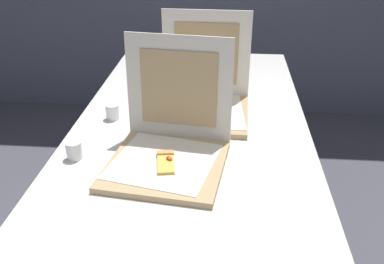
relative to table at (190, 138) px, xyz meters
name	(u,v)px	position (x,y,z in m)	size (l,w,h in m)	color
table	(190,138)	(0.00, 0.00, 0.00)	(0.95, 2.02, 0.75)	silver
pizza_box_front	(169,147)	(-0.05, -0.27, 0.11)	(0.44, 0.45, 0.41)	tan
pizza_box_middle	(203,100)	(0.04, 0.15, 0.11)	(0.40, 0.40, 0.41)	tan
cup_white_mid	(112,112)	(-0.33, 0.06, 0.08)	(0.06, 0.06, 0.06)	white
cup_white_far	(147,88)	(-0.23, 0.33, 0.08)	(0.06, 0.06, 0.06)	white
cup_white_near_left	(74,150)	(-0.39, -0.27, 0.08)	(0.06, 0.06, 0.06)	white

